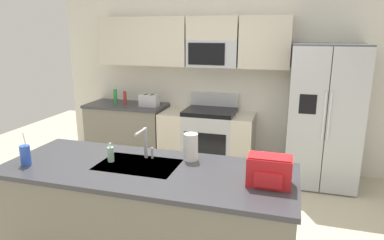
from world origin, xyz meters
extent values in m
plane|color=beige|center=(0.00, 0.00, 0.00)|extent=(9.00, 9.00, 0.00)
cube|color=silver|center=(0.00, 2.15, 1.30)|extent=(5.20, 0.10, 2.60)
cube|color=beige|center=(-1.50, 1.94, 1.85)|extent=(0.70, 0.32, 0.70)
cube|color=beige|center=(-0.82, 1.94, 1.85)|extent=(0.65, 0.32, 0.70)
cube|color=beige|center=(0.61, 1.94, 1.85)|extent=(0.69, 0.32, 0.70)
cube|color=#B7BABF|center=(-0.12, 1.94, 1.69)|extent=(0.72, 0.32, 0.38)
cube|color=black|center=(-0.18, 1.78, 1.69)|extent=(0.52, 0.01, 0.30)
cube|color=beige|center=(-0.12, 1.94, 2.04)|extent=(0.72, 0.32, 0.32)
cube|color=slate|center=(-1.45, 1.80, 0.43)|extent=(1.19, 0.60, 0.86)
cube|color=#38383D|center=(-1.45, 1.80, 0.88)|extent=(1.22, 0.63, 0.04)
cube|color=#B7BABF|center=(-0.12, 1.80, 0.42)|extent=(0.72, 0.60, 0.84)
cube|color=black|center=(-0.12, 1.50, 0.45)|extent=(0.60, 0.01, 0.36)
cube|color=black|center=(-0.12, 1.80, 0.87)|extent=(0.72, 0.60, 0.06)
cube|color=#B7BABF|center=(-0.12, 2.07, 1.00)|extent=(0.72, 0.06, 0.20)
cube|color=beige|center=(-0.66, 1.80, 0.42)|extent=(0.36, 0.60, 0.84)
cube|color=beige|center=(0.38, 1.80, 0.42)|extent=(0.28, 0.60, 0.84)
cube|color=#4C4F54|center=(1.42, 1.75, 0.93)|extent=(0.90, 0.70, 1.85)
cube|color=#B7BABF|center=(1.20, 1.38, 0.93)|extent=(0.44, 0.04, 1.81)
cube|color=#B7BABF|center=(1.65, 1.38, 0.93)|extent=(0.44, 0.04, 1.81)
cylinder|color=silver|center=(1.39, 1.35, 1.02)|extent=(0.02, 0.02, 0.60)
cylinder|color=silver|center=(1.45, 1.35, 1.02)|extent=(0.02, 0.02, 0.60)
cube|color=black|center=(1.20, 1.36, 1.15)|extent=(0.20, 0.00, 0.24)
cube|color=slate|center=(-0.11, -0.47, 0.43)|extent=(2.42, 0.91, 0.86)
cube|color=#38383D|center=(-0.11, -0.47, 0.88)|extent=(2.46, 0.95, 0.04)
cube|color=#B7BABF|center=(-0.21, -0.42, 0.89)|extent=(0.68, 0.44, 0.03)
cube|color=#B7BABF|center=(-1.05, 1.75, 0.99)|extent=(0.28, 0.16, 0.18)
cube|color=black|center=(-1.10, 1.75, 1.08)|extent=(0.03, 0.11, 0.01)
cube|color=black|center=(-1.00, 1.75, 1.08)|extent=(0.03, 0.11, 0.01)
cylinder|color=#B2332D|center=(-1.47, 1.80, 1.00)|extent=(0.05, 0.05, 0.20)
cylinder|color=green|center=(-1.63, 1.79, 1.01)|extent=(0.06, 0.06, 0.23)
cylinder|color=#B7BABF|center=(-0.21, -0.25, 1.04)|extent=(0.03, 0.03, 0.28)
cylinder|color=#B7BABF|center=(-0.21, -0.35, 1.17)|extent=(0.02, 0.20, 0.02)
cylinder|color=#B7BABF|center=(-0.15, -0.25, 0.95)|extent=(0.02, 0.02, 0.10)
cylinder|color=blue|center=(-1.12, -0.70, 0.99)|extent=(0.08, 0.08, 0.17)
cylinder|color=white|center=(-1.11, -0.70, 1.12)|extent=(0.01, 0.03, 0.14)
cylinder|color=#A5D8B2|center=(-0.47, -0.42, 0.97)|extent=(0.06, 0.06, 0.13)
cylinder|color=white|center=(-0.47, -0.42, 1.05)|extent=(0.02, 0.02, 0.04)
cylinder|color=white|center=(0.19, -0.19, 1.02)|extent=(0.12, 0.12, 0.24)
cube|color=red|center=(0.89, -0.51, 1.01)|extent=(0.32, 0.20, 0.22)
cube|color=#AD1A1E|center=(0.89, -0.53, 1.11)|extent=(0.30, 0.14, 0.03)
cube|color=red|center=(0.89, -0.61, 0.98)|extent=(0.20, 0.03, 0.11)
camera|label=1|loc=(1.01, -2.92, 2.01)|focal=32.23mm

